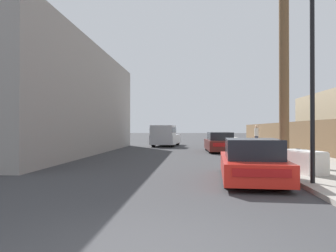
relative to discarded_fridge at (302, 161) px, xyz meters
name	(u,v)px	position (x,y,z in m)	size (l,w,h in m)	color
sidewalk_curb	(254,147)	(1.35, 16.18, -0.42)	(4.20, 63.00, 0.12)	#9E998E
discarded_fridge	(302,161)	(0.00, 0.00, 0.00)	(1.15, 1.88, 0.75)	white
parked_sports_car_red	(251,162)	(-1.87, -1.17, 0.10)	(2.03, 4.65, 1.27)	red
car_parked_mid	(220,143)	(-1.84, 11.13, 0.13)	(1.91, 4.64, 1.32)	#5B1E19
pickup_truck	(165,136)	(-6.09, 17.62, 0.44)	(2.41, 5.40, 1.84)	silver
utility_pole	(284,53)	(0.08, 2.46, 4.18)	(1.80, 0.39, 8.96)	brown
street_lamp	(312,72)	(-0.42, -2.14, 2.59)	(0.26, 0.26, 5.15)	black
wooden_fence	(290,135)	(3.30, 12.83, 0.60)	(0.08, 38.34, 1.92)	brown
building_left_block	(47,101)	(-12.91, 8.99, 2.84)	(7.00, 19.23, 6.65)	gray
pedestrian	(257,135)	(1.54, 16.02, 0.54)	(0.34, 0.34, 1.75)	#282D42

